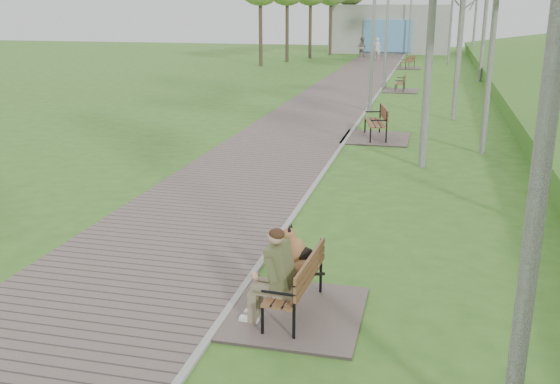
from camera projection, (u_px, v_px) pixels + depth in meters
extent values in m
cube|color=#6E5E59|center=(333.00, 99.00, 27.10)|extent=(3.50, 67.00, 0.04)
cube|color=#999993|center=(373.00, 101.00, 26.70)|extent=(0.10, 67.00, 0.05)
cube|color=#9E9E99|center=(390.00, 29.00, 53.92)|extent=(10.00, 5.00, 4.00)
cube|color=#5E97D2|center=(388.00, 36.00, 51.64)|extent=(4.00, 0.20, 2.60)
cube|color=#6E5E59|center=(296.00, 313.00, 8.30)|extent=(1.74, 1.93, 0.04)
cube|color=brown|center=(293.00, 284.00, 8.19)|extent=(0.53, 1.47, 0.04)
cube|color=brown|center=(310.00, 268.00, 8.05)|extent=(0.13, 1.45, 0.32)
cube|color=#6E5E59|center=(376.00, 138.00, 19.22)|extent=(1.99, 2.21, 0.04)
cube|color=brown|center=(375.00, 123.00, 19.09)|extent=(0.84, 1.73, 0.04)
cube|color=brown|center=(384.00, 113.00, 19.00)|extent=(0.39, 1.63, 0.36)
cube|color=#6E5E59|center=(401.00, 91.00, 29.82)|extent=(1.61, 1.78, 0.04)
cube|color=brown|center=(400.00, 83.00, 29.73)|extent=(0.40, 1.34, 0.04)
cube|color=brown|center=(405.00, 78.00, 29.61)|extent=(0.04, 1.34, 0.29)
cube|color=#6E5E59|center=(408.00, 68.00, 40.57)|extent=(1.64, 1.82, 0.04)
cube|color=brown|center=(407.00, 62.00, 40.47)|extent=(0.91, 1.42, 0.04)
cube|color=brown|center=(411.00, 58.00, 40.27)|extent=(0.57, 1.27, 0.30)
cylinder|color=#9C9EA4|center=(370.00, 108.00, 24.01)|extent=(0.21, 0.21, 0.31)
cylinder|color=#9C9EA4|center=(373.00, 42.00, 23.30)|extent=(0.13, 0.13, 5.24)
cylinder|color=#9C9EA4|center=(384.00, 85.00, 30.82)|extent=(0.23, 0.23, 0.34)
cylinder|color=#9C9EA4|center=(387.00, 28.00, 30.04)|extent=(0.14, 0.14, 5.74)
cylinder|color=#9C9EA4|center=(408.00, 53.00, 51.09)|extent=(0.21, 0.21, 0.32)
cylinder|color=#9C9EA4|center=(410.00, 22.00, 50.38)|extent=(0.13, 0.13, 5.26)
imported|color=silver|center=(377.00, 48.00, 47.41)|extent=(0.67, 0.53, 1.60)
imported|color=gray|center=(362.00, 47.00, 48.78)|extent=(0.91, 0.79, 1.58)
cylinder|color=silver|center=(494.00, 22.00, 16.26)|extent=(0.15, 0.15, 7.04)
cylinder|color=silver|center=(461.00, 23.00, 21.38)|extent=(0.16, 0.16, 6.70)
cylinder|color=silver|center=(463.00, 13.00, 32.17)|extent=(0.15, 0.15, 7.09)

